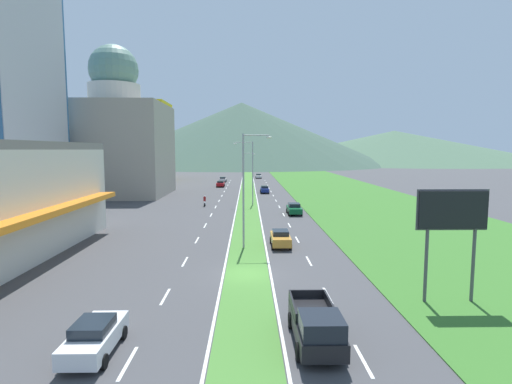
{
  "coord_description": "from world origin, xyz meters",
  "views": [
    {
      "loc": [
        0.1,
        -28.65,
        9.16
      ],
      "look_at": [
        1.21,
        27.54,
        3.18
      ],
      "focal_mm": 28.13,
      "sensor_mm": 36.0,
      "label": 1
    }
  ],
  "objects": [
    {
      "name": "ground_plane",
      "position": [
        0.0,
        0.0,
        0.0
      ],
      "size": [
        600.0,
        600.0,
        0.0
      ],
      "primitive_type": "plane",
      "color": "#424244"
    },
    {
      "name": "grass_median",
      "position": [
        0.0,
        60.0,
        0.03
      ],
      "size": [
        3.2,
        240.0,
        0.06
      ],
      "primitive_type": "cube",
      "color": "#477F33",
      "rests_on": "ground_plane"
    },
    {
      "name": "grass_verge_right",
      "position": [
        20.6,
        60.0,
        0.03
      ],
      "size": [
        24.0,
        240.0,
        0.06
      ],
      "primitive_type": "cube",
      "color": "#387028",
      "rests_on": "ground_plane"
    },
    {
      "name": "lane_dash_left_1",
      "position": [
        -5.1,
        -12.17,
        0.01
      ],
      "size": [
        0.16,
        2.8,
        0.01
      ],
      "primitive_type": "cube",
      "color": "silver",
      "rests_on": "ground_plane"
    },
    {
      "name": "lane_dash_left_2",
      "position": [
        -5.1,
        -4.34,
        0.01
      ],
      "size": [
        0.16,
        2.8,
        0.01
      ],
      "primitive_type": "cube",
      "color": "silver",
      "rests_on": "ground_plane"
    },
    {
      "name": "lane_dash_left_3",
      "position": [
        -5.1,
        3.49,
        0.01
      ],
      "size": [
        0.16,
        2.8,
        0.01
      ],
      "primitive_type": "cube",
      "color": "silver",
      "rests_on": "ground_plane"
    },
    {
      "name": "lane_dash_left_4",
      "position": [
        -5.1,
        11.33,
        0.01
      ],
      "size": [
        0.16,
        2.8,
        0.01
      ],
      "primitive_type": "cube",
      "color": "silver",
      "rests_on": "ground_plane"
    },
    {
      "name": "lane_dash_left_5",
      "position": [
        -5.1,
        19.16,
        0.01
      ],
      "size": [
        0.16,
        2.8,
        0.01
      ],
      "primitive_type": "cube",
      "color": "silver",
      "rests_on": "ground_plane"
    },
    {
      "name": "lane_dash_left_6",
      "position": [
        -5.1,
        26.99,
        0.01
      ],
      "size": [
        0.16,
        2.8,
        0.01
      ],
      "primitive_type": "cube",
      "color": "silver",
      "rests_on": "ground_plane"
    },
    {
      "name": "lane_dash_left_7",
      "position": [
        -5.1,
        34.82,
        0.01
      ],
      "size": [
        0.16,
        2.8,
        0.01
      ],
      "primitive_type": "cube",
      "color": "silver",
      "rests_on": "ground_plane"
    },
    {
      "name": "lane_dash_left_8",
      "position": [
        -5.1,
        42.65,
        0.01
      ],
      "size": [
        0.16,
        2.8,
        0.01
      ],
      "primitive_type": "cube",
      "color": "silver",
      "rests_on": "ground_plane"
    },
    {
      "name": "lane_dash_left_9",
      "position": [
        -5.1,
        50.48,
        0.01
      ],
      "size": [
        0.16,
        2.8,
        0.01
      ],
      "primitive_type": "cube",
      "color": "silver",
      "rests_on": "ground_plane"
    },
    {
      "name": "lane_dash_left_10",
      "position": [
        -5.1,
        58.31,
        0.01
      ],
      "size": [
        0.16,
        2.8,
        0.01
      ],
      "primitive_type": "cube",
      "color": "silver",
      "rests_on": "ground_plane"
    },
    {
      "name": "lane_dash_left_11",
      "position": [
        -5.1,
        66.15,
        0.01
      ],
      "size": [
        0.16,
        2.8,
        0.01
      ],
      "primitive_type": "cube",
      "color": "silver",
      "rests_on": "ground_plane"
    },
    {
      "name": "lane_dash_left_12",
      "position": [
        -5.1,
        73.98,
        0.01
      ],
      "size": [
        0.16,
        2.8,
        0.01
      ],
      "primitive_type": "cube",
      "color": "silver",
      "rests_on": "ground_plane"
    },
    {
      "name": "lane_dash_left_13",
      "position": [
        -5.1,
        81.81,
        0.01
      ],
      "size": [
        0.16,
        2.8,
        0.01
      ],
      "primitive_type": "cube",
      "color": "silver",
      "rests_on": "ground_plane"
    },
    {
      "name": "lane_dash_left_14",
      "position": [
        -5.1,
        89.64,
        0.01
      ],
      "size": [
        0.16,
        2.8,
        0.01
      ],
      "primitive_type": "cube",
      "color": "silver",
      "rests_on": "ground_plane"
    },
    {
      "name": "lane_dash_right_1",
      "position": [
        5.1,
        -12.17,
        0.01
      ],
      "size": [
        0.16,
        2.8,
        0.01
      ],
      "primitive_type": "cube",
      "color": "silver",
      "rests_on": "ground_plane"
    },
    {
      "name": "lane_dash_right_2",
      "position": [
        5.1,
        -4.34,
        0.01
      ],
      "size": [
        0.16,
        2.8,
        0.01
      ],
      "primitive_type": "cube",
      "color": "silver",
      "rests_on": "ground_plane"
    },
    {
      "name": "lane_dash_right_3",
      "position": [
        5.1,
        3.49,
        0.01
      ],
      "size": [
        0.16,
        2.8,
        0.01
      ],
      "primitive_type": "cube",
      "color": "silver",
      "rests_on": "ground_plane"
    },
    {
      "name": "lane_dash_right_4",
      "position": [
        5.1,
        11.33,
        0.01
      ],
      "size": [
        0.16,
        2.8,
        0.01
      ],
      "primitive_type": "cube",
      "color": "silver",
      "rests_on": "ground_plane"
    },
    {
      "name": "lane_dash_right_5",
      "position": [
        5.1,
        19.16,
        0.01
      ],
      "size": [
        0.16,
        2.8,
        0.01
      ],
      "primitive_type": "cube",
      "color": "silver",
      "rests_on": "ground_plane"
    },
    {
      "name": "lane_dash_right_6",
      "position": [
        5.1,
        26.99,
        0.01
      ],
      "size": [
        0.16,
        2.8,
        0.01
      ],
      "primitive_type": "cube",
      "color": "silver",
      "rests_on": "ground_plane"
    },
    {
      "name": "lane_dash_right_7",
      "position": [
        5.1,
        34.82,
        0.01
      ],
      "size": [
        0.16,
        2.8,
        0.01
      ],
      "primitive_type": "cube",
      "color": "silver",
      "rests_on": "ground_plane"
    },
    {
      "name": "lane_dash_right_8",
      "position": [
        5.1,
        42.65,
        0.01
      ],
      "size": [
        0.16,
        2.8,
        0.01
      ],
      "primitive_type": "cube",
      "color": "silver",
      "rests_on": "ground_plane"
    },
    {
      "name": "lane_dash_right_9",
      "position": [
        5.1,
        50.48,
        0.01
      ],
      "size": [
        0.16,
        2.8,
        0.01
      ],
      "primitive_type": "cube",
      "color": "silver",
      "rests_on": "ground_plane"
    },
    {
      "name": "lane_dash_right_10",
      "position": [
        5.1,
        58.31,
        0.01
      ],
      "size": [
        0.16,
        2.8,
        0.01
      ],
      "primitive_type": "cube",
      "color": "silver",
      "rests_on": "ground_plane"
    },
    {
      "name": "lane_dash_right_11",
      "position": [
        5.1,
        66.15,
        0.01
      ],
      "size": [
        0.16,
        2.8,
        0.01
      ],
      "primitive_type": "cube",
      "color": "silver",
      "rests_on": "ground_plane"
    },
    {
      "name": "lane_dash_right_12",
      "position": [
        5.1,
        73.98,
        0.01
      ],
      "size": [
        0.16,
        2.8,
        0.01
      ],
      "primitive_type": "cube",
      "color": "silver",
      "rests_on": "ground_plane"
    },
    {
      "name": "lane_dash_right_13",
      "position": [
        5.1,
        81.81,
        0.01
      ],
      "size": [
        0.16,
        2.8,
        0.01
      ],
      "primitive_type": "cube",
      "color": "silver",
      "rests_on": "ground_plane"
    },
    {
      "name": "lane_dash_right_14",
      "position": [
        5.1,
        89.64,
        0.01
      ],
      "size": [
        0.16,
        2.8,
        0.01
      ],
      "primitive_type": "cube",
      "color": "silver",
      "rests_on": "ground_plane"
    },
    {
      "name": "edge_line_median_left",
      "position": [
        -1.75,
        60.0,
        0.01
      ],
      "size": [
        0.16,
        240.0,
        0.01
      ],
      "primitive_type": "cube",
      "color": "silver",
      "rests_on": "ground_plane"
    },
    {
      "name": "edge_line_median_right",
      "position": [
        1.75,
        60.0,
        0.01
      ],
      "size": [
        0.16,
        240.0,
        0.01
      ],
      "primitive_type": "cube",
      "color": "silver",
      "rests_on": "ground_plane"
    },
    {
      "name": "domed_building",
      "position": [
        -26.18,
        52.34,
        11.15
      ],
      "size": [
        19.72,
        19.72,
        29.45
      ],
      "color": "#9E9384",
      "rests_on": "ground_plane"
    },
    {
      "name": "midrise_colored",
      "position": [
        -31.76,
        93.17,
        11.56
      ],
      "size": [
        15.7,
        15.7,
        23.13
      ],
      "primitive_type": "cube",
      "color": "yellow",
      "rests_on": "ground_plane"
    },
    {
      "name": "hill_far_left",
      "position": [
        -91.32,
        274.35,
        11.96
      ],
      "size": [
        225.98,
        225.98,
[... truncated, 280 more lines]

